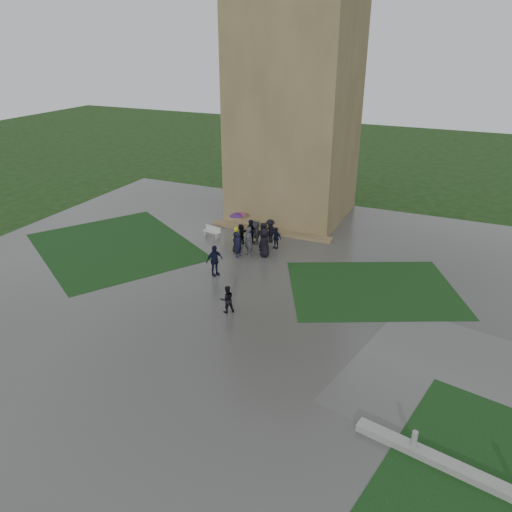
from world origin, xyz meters
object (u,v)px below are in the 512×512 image
at_px(bench, 212,231).
at_px(pedestrian_near, 227,299).
at_px(pedestrian_mid, 214,260).
at_px(tower, 296,95).

xyz_separation_m(bench, pedestrian_near, (5.68, -8.77, 0.34)).
relative_size(pedestrian_mid, pedestrian_near, 1.28).
bearing_deg(tower, pedestrian_near, -81.73).
height_order(pedestrian_mid, pedestrian_near, pedestrian_mid).
distance_m(bench, pedestrian_near, 10.45).
bearing_deg(pedestrian_near, bench, -98.44).
bearing_deg(tower, pedestrian_mid, -91.67).
relative_size(tower, pedestrian_near, 12.30).
bearing_deg(bench, pedestrian_mid, -49.11).
height_order(tower, pedestrian_mid, tower).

